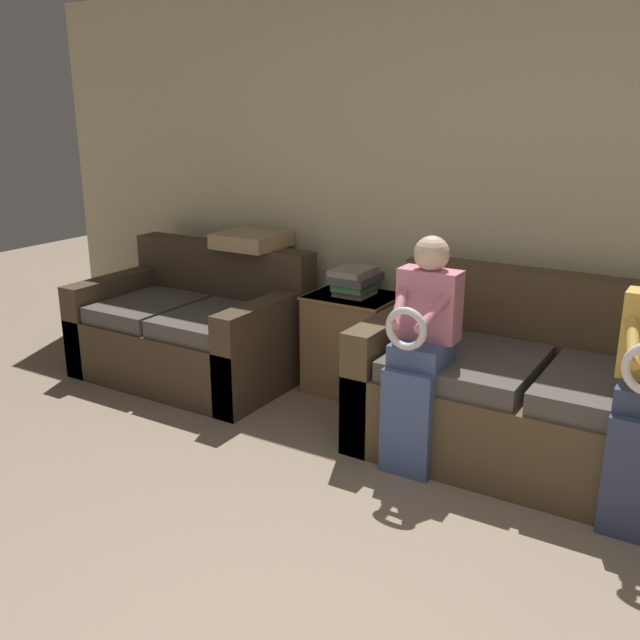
{
  "coord_description": "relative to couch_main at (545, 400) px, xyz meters",
  "views": [
    {
      "loc": [
        1.03,
        -1.32,
        1.82
      ],
      "look_at": [
        -0.79,
        1.66,
        0.75
      ],
      "focal_mm": 40.0,
      "sensor_mm": 36.0,
      "label": 1
    }
  ],
  "objects": [
    {
      "name": "book_stack",
      "position": [
        -1.3,
        0.29,
        0.41
      ],
      "size": [
        0.24,
        0.32,
        0.17
      ],
      "color": "gray",
      "rests_on": "side_shelf"
    },
    {
      "name": "child_left_seated",
      "position": [
        -0.54,
        -0.42,
        0.33
      ],
      "size": [
        0.31,
        0.38,
        1.19
      ],
      "color": "#475B8E",
      "rests_on": "ground_plane"
    },
    {
      "name": "couch_side",
      "position": [
        -2.37,
        -0.03,
        -0.02
      ],
      "size": [
        1.45,
        0.94,
        0.87
      ],
      "color": "#473828",
      "rests_on": "ground_plane"
    },
    {
      "name": "side_shelf",
      "position": [
        -1.3,
        0.29,
        0.0
      ],
      "size": [
        0.56,
        0.47,
        0.64
      ],
      "color": "olive",
      "rests_on": "ground_plane"
    },
    {
      "name": "wall_back",
      "position": [
        -0.24,
        0.57,
        0.95
      ],
      "size": [
        7.6,
        0.06,
        2.55
      ],
      "color": "beige",
      "rests_on": "ground_plane"
    },
    {
      "name": "throw_pillow",
      "position": [
        -2.11,
        0.3,
        0.59
      ],
      "size": [
        0.42,
        0.42,
        0.1
      ],
      "color": "tan",
      "rests_on": "couch_side"
    },
    {
      "name": "couch_main",
      "position": [
        0.0,
        0.0,
        0.0
      ],
      "size": [
        1.86,
        0.98,
        0.92
      ],
      "color": "brown",
      "rests_on": "ground_plane"
    }
  ]
}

